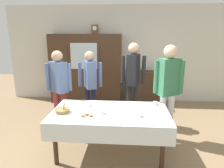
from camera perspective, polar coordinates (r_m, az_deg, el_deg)
name	(u,v)px	position (r m, az deg, el deg)	size (l,w,h in m)	color
ground_plane	(111,146)	(3.76, -0.24, -16.91)	(12.00, 12.00, 0.00)	#846B4C
back_wall	(118,54)	(5.90, 1.83, 8.39)	(6.40, 0.10, 2.70)	silver
dining_table	(110,118)	(3.26, -0.59, -9.40)	(1.86, 1.04, 0.73)	#3D2819
wall_cabinet	(86,69)	(5.77, -7.32, 4.25)	(1.98, 0.46, 1.92)	#3D2819
mantel_clock	(95,29)	(5.64, -4.83, 15.09)	(0.18, 0.11, 0.24)	brown
bookshelf_low	(143,87)	(5.83, 8.66, -0.82)	(0.95, 0.35, 0.90)	#3D2819
book_stack	(143,70)	(5.72, 8.84, 4.00)	(0.16, 0.23, 0.09)	#99332D
tea_cup_mid_right	(155,103)	(3.60, 12.04, -5.38)	(0.13, 0.13, 0.06)	silver
tea_cup_back_edge	(89,105)	(3.49, -6.55, -5.84)	(0.13, 0.13, 0.06)	white
tea_cup_front_edge	(139,115)	(3.06, 7.74, -8.74)	(0.13, 0.13, 0.06)	silver
tea_cup_far_right	(102,112)	(3.16, -2.83, -7.87)	(0.13, 0.13, 0.06)	white
bread_basket	(63,110)	(3.30, -13.74, -7.20)	(0.24, 0.24, 0.16)	#9E7542
pastry_plate	(87,117)	(3.06, -7.06, -9.10)	(0.28, 0.28, 0.05)	white
spoon_back_edge	(71,119)	(3.05, -11.35, -9.54)	(0.12, 0.02, 0.01)	silver
spoon_mid_left	(122,109)	(3.35, 2.97, -7.03)	(0.12, 0.02, 0.01)	silver
spoon_near_right	(126,118)	(3.02, 4.06, -9.54)	(0.12, 0.02, 0.01)	silver
person_by_cabinet	(90,80)	(4.43, -6.15, 1.15)	(0.52, 0.41, 1.57)	#191E38
person_behind_table_left	(133,75)	(4.34, 5.97, 2.54)	(0.52, 0.40, 1.75)	#232328
person_behind_table_right	(59,83)	(4.15, -14.71, 0.30)	(0.52, 0.37, 1.62)	#933338
person_beside_shelf	(168,83)	(3.72, 15.56, 0.15)	(0.52, 0.35, 1.75)	silver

